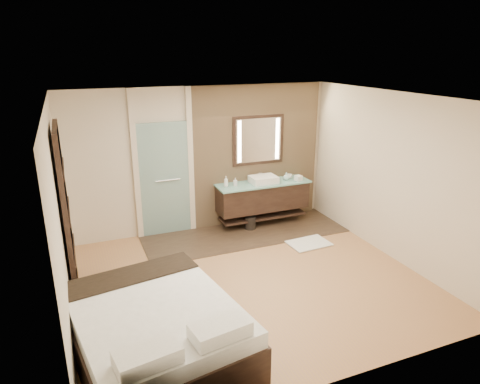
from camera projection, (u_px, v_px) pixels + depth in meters
name	position (u px, v px, depth m)	size (l,w,h in m)	color
floor	(250.00, 280.00, 6.45)	(5.00, 5.00, 0.00)	#B07F49
tile_strip	(245.00, 233.00, 8.07)	(3.80, 1.30, 0.01)	#32221B
stone_wall	(257.00, 155.00, 8.36)	(2.60, 0.08, 2.70)	tan
vanity	(263.00, 196.00, 8.35)	(1.85, 0.55, 0.88)	black
mirror_unit	(258.00, 140.00, 8.22)	(1.06, 0.04, 0.96)	black
frosted_door	(164.00, 175.00, 7.76)	(1.10, 0.12, 2.70)	#BBECE6
shoji_partition	(67.00, 214.00, 5.73)	(0.06, 1.20, 2.40)	black
bed	(156.00, 331.00, 4.74)	(1.99, 2.33, 0.80)	black
bath_mat	(309.00, 243.00, 7.63)	(0.72, 0.50, 0.02)	white
waste_bin	(250.00, 223.00, 8.24)	(0.21, 0.21, 0.26)	black
tissue_box	(298.00, 178.00, 8.37)	(0.12, 0.12, 0.10)	silver
soap_bottle_a	(226.00, 181.00, 7.97)	(0.08, 0.08, 0.20)	white
soap_bottle_b	(235.00, 182.00, 8.03)	(0.07, 0.07, 0.15)	#B2B2B2
soap_bottle_c	(286.00, 176.00, 8.39)	(0.12, 0.12, 0.15)	silver
cup	(289.00, 176.00, 8.50)	(0.11, 0.11, 0.09)	white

